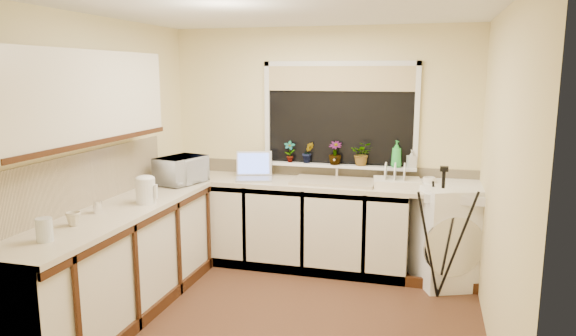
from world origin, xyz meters
The scene contains 34 objects.
floor centered at (0.00, 0.00, 0.00)m, with size 3.20×3.20×0.00m, color #4F301F.
ceiling centered at (0.00, 0.00, 2.45)m, with size 3.20×3.20×0.00m, color white.
wall_back centered at (0.00, 1.50, 1.23)m, with size 3.20×3.20×0.00m, color beige.
wall_front centered at (0.00, -1.50, 1.23)m, with size 3.20×3.20×0.00m, color beige.
wall_left centered at (-1.60, 0.00, 1.23)m, with size 3.00×3.00×0.00m, color beige.
wall_right centered at (1.60, 0.00, 1.23)m, with size 3.00×3.00×0.00m, color beige.
base_cabinet_back centered at (-0.33, 1.20, 0.43)m, with size 2.55×0.60×0.86m, color silver.
base_cabinet_left centered at (-1.30, -0.30, 0.43)m, with size 0.54×2.40×0.86m, color silver.
worktop_back centered at (0.00, 1.20, 0.88)m, with size 3.20×0.60×0.04m, color beige.
worktop_left centered at (-1.30, -0.30, 0.88)m, with size 0.60×2.40×0.04m, color beige.
upper_cabinet centered at (-1.44, -0.45, 1.80)m, with size 0.28×1.90×0.70m, color silver.
splashback_left centered at (-1.59, -0.30, 1.12)m, with size 0.02×2.40×0.45m, color beige.
splashback_back centered at (0.00, 1.49, 0.97)m, with size 3.20×0.02×0.14m, color beige.
window_glass centered at (0.20, 1.49, 1.55)m, with size 1.50×0.02×1.00m, color black.
window_blind centered at (0.20, 1.46, 1.92)m, with size 1.50×0.02×0.25m, color tan.
windowsill centered at (0.20, 1.43, 1.04)m, with size 1.60×0.14×0.03m, color white.
sink centered at (0.20, 1.20, 0.91)m, with size 0.82×0.46×0.03m, color tan.
faucet centered at (0.20, 1.38, 1.02)m, with size 0.03×0.03×0.24m, color silver.
washing_machine centered at (1.36, 1.17, 0.47)m, with size 0.67×0.65×0.95m, color white.
laptop centered at (-0.64, 1.19, 0.97)m, with size 0.46×0.45×0.27m.
kettle centered at (-1.17, -0.04, 1.01)m, with size 0.16×0.16×0.21m, color silver.
dish_rack centered at (0.82, 1.22, 0.93)m, with size 0.45×0.34×0.07m, color #EEE4CF.
tripod centered at (1.24, 0.76, 0.60)m, with size 0.59×0.59×1.19m, color black, non-canonical shape.
glass_jug centered at (-1.29, -1.11, 0.98)m, with size 0.11×0.11×0.15m, color silver.
steel_jar centered at (-1.38, -0.41, 0.95)m, with size 0.07×0.07×0.10m, color white.
microwave centered at (-1.25, 0.77, 1.03)m, with size 0.48×0.33×0.27m, color white.
plant_a centered at (-0.31, 1.41, 1.16)m, with size 0.12×0.08×0.23m, color #999999.
plant_b centered at (-0.12, 1.43, 1.16)m, with size 0.12×0.10×0.22m, color #999999.
plant_c centered at (0.17, 1.40, 1.17)m, with size 0.13×0.13×0.24m, color #999999.
plant_d centered at (0.45, 1.41, 1.17)m, with size 0.22×0.19×0.24m, color #999999.
soap_bottle_green centered at (0.79, 1.40, 1.18)m, with size 0.10×0.10×0.27m, color green.
soap_bottle_clear centered at (0.94, 1.43, 1.14)m, with size 0.08×0.08×0.18m, color #999999.
cup_back centered at (1.12, 1.22, 0.95)m, with size 0.13×0.13×0.10m, color white.
cup_left centered at (-1.34, -0.76, 0.95)m, with size 0.11×0.11×0.10m, color beige.
Camera 1 is at (1.10, -3.83, 1.98)m, focal length 32.48 mm.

